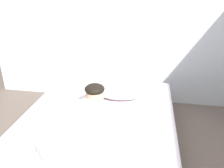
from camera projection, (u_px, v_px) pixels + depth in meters
back_wall at (128, 8)px, 2.78m from camera, size 3.84×0.12×2.50m
bed at (96, 137)px, 2.15m from camera, size 1.50×2.07×0.36m
pillow at (118, 92)px, 2.51m from camera, size 0.52×0.32×0.11m
person_lying at (85, 119)px, 1.92m from camera, size 0.43×0.92×0.27m
dog at (62, 134)px, 1.72m from camera, size 0.26×0.57×0.21m
coffee_cup at (130, 95)px, 2.49m from camera, size 0.12×0.09×0.07m
cell_phone at (97, 112)px, 2.21m from camera, size 0.07×0.14×0.01m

